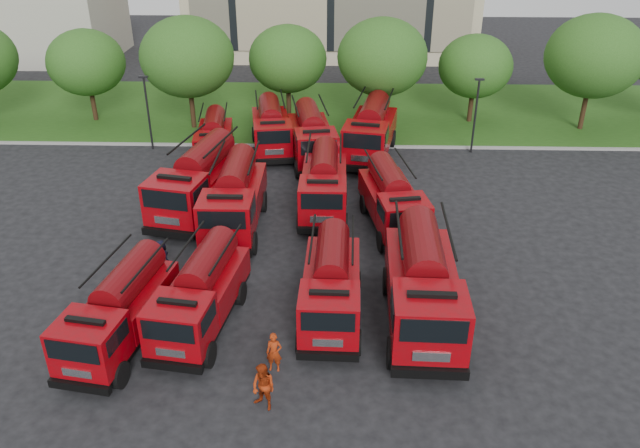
% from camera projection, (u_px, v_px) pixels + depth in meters
% --- Properties ---
extents(ground, '(140.00, 140.00, 0.00)m').
position_uv_depth(ground, '(273.00, 291.00, 27.91)').
color(ground, black).
rests_on(ground, ground).
extents(lawn, '(70.00, 16.00, 0.12)m').
position_uv_depth(lawn, '(303.00, 110.00, 50.81)').
color(lawn, '#204A13').
rests_on(lawn, ground).
extents(curb, '(70.00, 0.30, 0.14)m').
position_uv_depth(curb, '(297.00, 146.00, 43.66)').
color(curb, gray).
rests_on(curb, ground).
extents(side_building, '(18.00, 12.00, 10.00)m').
position_uv_depth(side_building, '(25.00, 9.00, 65.11)').
color(side_building, '#ABA698').
rests_on(side_building, ground).
extents(tree_1, '(5.71, 5.71, 6.98)m').
position_uv_depth(tree_1, '(86.00, 62.00, 46.45)').
color(tree_1, '#382314').
rests_on(tree_1, ground).
extents(tree_2, '(6.72, 6.72, 8.22)m').
position_uv_depth(tree_2, '(187.00, 57.00, 44.55)').
color(tree_2, '#382314').
rests_on(tree_2, ground).
extents(tree_3, '(5.88, 5.88, 7.19)m').
position_uv_depth(tree_3, '(288.00, 59.00, 46.89)').
color(tree_3, '#382314').
rests_on(tree_3, ground).
extents(tree_4, '(6.55, 6.55, 8.01)m').
position_uv_depth(tree_4, '(382.00, 57.00, 45.14)').
color(tree_4, '#382314').
rests_on(tree_4, ground).
extents(tree_5, '(5.46, 5.46, 6.68)m').
position_uv_depth(tree_5, '(475.00, 66.00, 46.25)').
color(tree_5, '#382314').
rests_on(tree_5, ground).
extents(tree_6, '(6.89, 6.89, 8.42)m').
position_uv_depth(tree_6, '(595.00, 56.00, 44.19)').
color(tree_6, '#382314').
rests_on(tree_6, ground).
extents(lamp_post_0, '(0.60, 0.25, 5.11)m').
position_uv_depth(lamp_post_0, '(148.00, 108.00, 41.97)').
color(lamp_post_0, black).
rests_on(lamp_post_0, ground).
extents(lamp_post_1, '(0.60, 0.25, 5.11)m').
position_uv_depth(lamp_post_1, '(476.00, 111.00, 41.41)').
color(lamp_post_1, black).
rests_on(lamp_post_1, ground).
extents(fire_truck_0, '(3.36, 6.89, 3.01)m').
position_uv_depth(fire_truck_0, '(120.00, 310.00, 24.10)').
color(fire_truck_0, black).
rests_on(fire_truck_0, ground).
extents(fire_truck_1, '(3.26, 6.94, 3.04)m').
position_uv_depth(fire_truck_1, '(201.00, 293.00, 25.07)').
color(fire_truck_1, black).
rests_on(fire_truck_1, ground).
extents(fire_truck_2, '(2.61, 6.78, 3.06)m').
position_uv_depth(fire_truck_2, '(331.00, 284.00, 25.61)').
color(fire_truck_2, black).
rests_on(fire_truck_2, ground).
extents(fire_truck_3, '(3.12, 8.04, 3.62)m').
position_uv_depth(fire_truck_3, '(423.00, 284.00, 25.10)').
color(fire_truck_3, black).
rests_on(fire_truck_3, ground).
extents(fire_truck_4, '(4.35, 8.42, 3.65)m').
position_uv_depth(fire_truck_4, '(198.00, 181.00, 34.08)').
color(fire_truck_4, black).
rests_on(fire_truck_4, ground).
extents(fire_truck_5, '(2.82, 7.61, 3.46)m').
position_uv_depth(fire_truck_5, '(234.00, 198.00, 32.41)').
color(fire_truck_5, black).
rests_on(fire_truck_5, ground).
extents(fire_truck_6, '(2.66, 7.12, 3.23)m').
position_uv_depth(fire_truck_6, '(324.00, 183.00, 34.26)').
color(fire_truck_6, black).
rests_on(fire_truck_6, ground).
extents(fire_truck_7, '(3.48, 7.12, 3.10)m').
position_uv_depth(fire_truck_7, '(392.00, 200.00, 32.60)').
color(fire_truck_7, black).
rests_on(fire_truck_7, ground).
extents(fire_truck_8, '(2.94, 6.59, 2.90)m').
position_uv_depth(fire_truck_8, '(214.00, 139.00, 40.95)').
color(fire_truck_8, black).
rests_on(fire_truck_8, ground).
extents(fire_truck_9, '(3.46, 7.36, 3.22)m').
position_uv_depth(fire_truck_9, '(271.00, 128.00, 42.36)').
color(fire_truck_9, black).
rests_on(fire_truck_9, ground).
extents(fire_truck_10, '(3.69, 7.70, 3.37)m').
position_uv_depth(fire_truck_10, '(312.00, 136.00, 40.65)').
color(fire_truck_10, black).
rests_on(fire_truck_10, ground).
extents(fire_truck_11, '(4.10, 8.24, 3.59)m').
position_uv_depth(fire_truck_11, '(371.00, 131.00, 41.31)').
color(fire_truck_11, black).
rests_on(fire_truck_11, ground).
extents(firefighter_0, '(0.61, 0.46, 1.62)m').
position_uv_depth(firefighter_0, '(275.00, 369.00, 23.33)').
color(firefighter_0, '#93270B').
rests_on(firefighter_0, ground).
extents(firefighter_1, '(1.02, 0.91, 1.84)m').
position_uv_depth(firefighter_1, '(265.00, 407.00, 21.61)').
color(firefighter_1, '#93270B').
rests_on(firefighter_1, ground).
extents(firefighter_2, '(1.00, 1.18, 1.74)m').
position_uv_depth(firefighter_2, '(457.00, 348.00, 24.44)').
color(firefighter_2, '#93270B').
rests_on(firefighter_2, ground).
extents(firefighter_3, '(1.13, 1.03, 1.58)m').
position_uv_depth(firefighter_3, '(444.00, 308.00, 26.73)').
color(firefighter_3, black).
rests_on(firefighter_3, ground).
extents(firefighter_4, '(1.02, 0.93, 1.74)m').
position_uv_depth(firefighter_4, '(164.00, 273.00, 29.18)').
color(firefighter_4, black).
rests_on(firefighter_4, ground).
extents(firefighter_5, '(1.46, 0.88, 1.47)m').
position_uv_depth(firefighter_5, '(421.00, 219.00, 34.01)').
color(firefighter_5, '#93270B').
rests_on(firefighter_5, ground).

